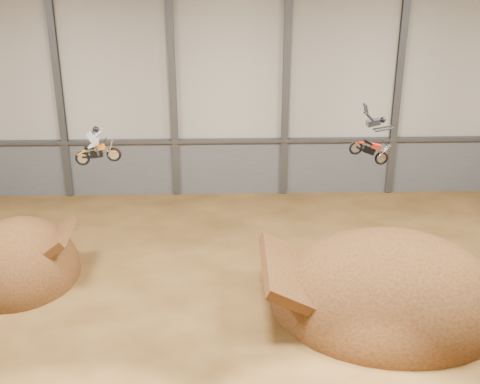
{
  "coord_description": "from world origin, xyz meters",
  "views": [
    {
      "loc": [
        -0.36,
        -23.56,
        17.32
      ],
      "look_at": [
        0.35,
        4.0,
        4.95
      ],
      "focal_mm": 50.0,
      "sensor_mm": 36.0,
      "label": 1
    }
  ],
  "objects_px": {
    "takeoff_ramp": "(21,276)",
    "fmx_rider_b": "(367,135)",
    "landing_ramp": "(388,303)",
    "fmx_rider_a": "(98,143)"
  },
  "relations": [
    {
      "from": "takeoff_ramp",
      "to": "fmx_rider_b",
      "type": "height_order",
      "value": "fmx_rider_b"
    },
    {
      "from": "landing_ramp",
      "to": "fmx_rider_a",
      "type": "relative_size",
      "value": 4.95
    },
    {
      "from": "fmx_rider_a",
      "to": "fmx_rider_b",
      "type": "xyz_separation_m",
      "value": [
        11.94,
        -3.38,
        1.49
      ]
    },
    {
      "from": "fmx_rider_b",
      "to": "fmx_rider_a",
      "type": "bearing_deg",
      "value": 155.36
    },
    {
      "from": "fmx_rider_a",
      "to": "fmx_rider_b",
      "type": "bearing_deg",
      "value": -14.86
    },
    {
      "from": "landing_ramp",
      "to": "fmx_rider_b",
      "type": "distance_m",
      "value": 8.21
    },
    {
      "from": "landing_ramp",
      "to": "takeoff_ramp",
      "type": "bearing_deg",
      "value": 170.73
    },
    {
      "from": "takeoff_ramp",
      "to": "landing_ramp",
      "type": "height_order",
      "value": "landing_ramp"
    },
    {
      "from": "landing_ramp",
      "to": "fmx_rider_b",
      "type": "bearing_deg",
      "value": 162.02
    },
    {
      "from": "takeoff_ramp",
      "to": "fmx_rider_a",
      "type": "xyz_separation_m",
      "value": [
        4.18,
        0.99,
        6.57
      ]
    }
  ]
}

